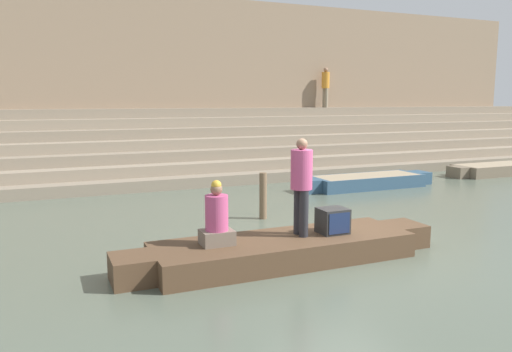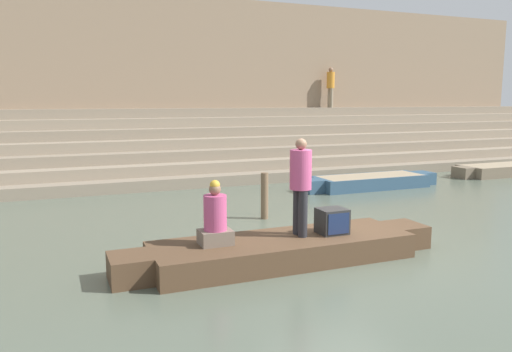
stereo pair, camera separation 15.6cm
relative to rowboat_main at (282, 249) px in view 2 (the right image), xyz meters
name	(u,v)px [view 2 (the right image)]	position (x,y,z in m)	size (l,w,h in m)	color
ground_plane	(341,249)	(1.34, 0.26, -0.22)	(120.00, 120.00, 0.00)	#566051
ghat_steps	(195,151)	(1.34, 10.49, 0.64)	(36.00, 4.73, 2.42)	gray
back_wall	(179,85)	(1.34, 12.77, 3.14)	(34.20, 1.28, 6.78)	#937A60
rowboat_main	(282,249)	(0.00, 0.00, 0.00)	(5.76, 1.50, 0.42)	brown
person_standing	(301,181)	(0.35, 0.04, 1.16)	(0.37, 0.37, 1.69)	#28282D
person_rowing	(215,219)	(-1.17, 0.07, 0.61)	(0.52, 0.41, 1.06)	#756656
tv_set	(332,221)	(0.93, -0.06, 0.41)	(0.49, 0.44, 0.44)	#2D2D2D
moored_boat_shore	(370,181)	(5.68, 5.53, -0.01)	(4.68, 1.26, 0.39)	#33516B
moored_boat_distant	(501,170)	(11.72, 5.97, -0.01)	(4.05, 1.26, 0.39)	#756651
mooring_post	(265,196)	(0.95, 2.99, 0.32)	(0.17, 0.17, 1.09)	brown
person_on_steps	(331,84)	(7.90, 11.84, 3.20)	(0.34, 0.34, 1.73)	gray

